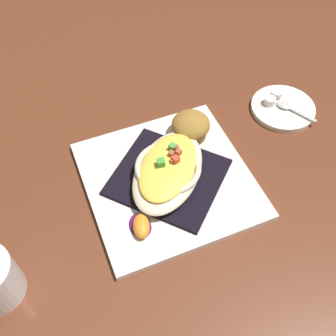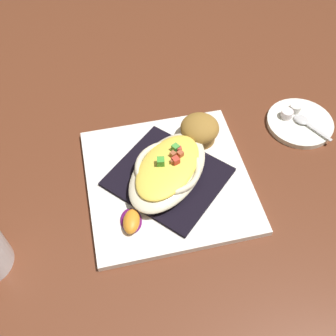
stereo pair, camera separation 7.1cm
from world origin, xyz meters
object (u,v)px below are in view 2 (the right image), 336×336
object	(u,v)px
creamer_saucer	(300,123)
creamer_cup_0	(295,108)
muffin	(200,130)
creamer_cup_1	(287,114)
square_plate	(168,180)
gratin_dish	(168,169)
orange_garnish	(131,221)
spoon	(303,121)

from	to	relation	value
creamer_saucer	creamer_cup_0	size ratio (longest dim) A/B	5.59
muffin	creamer_cup_1	bearing A→B (deg)	-169.00
square_plate	creamer_cup_1	bearing A→B (deg)	-154.51
gratin_dish	creamer_saucer	size ratio (longest dim) A/B	1.66
creamer_saucer	orange_garnish	bearing A→B (deg)	28.46
orange_garnish	creamer_cup_0	world-z (taller)	orange_garnish
orange_garnish	creamer_saucer	size ratio (longest dim) A/B	0.42
gratin_dish	square_plate	bearing A→B (deg)	52.14
square_plate	gratin_dish	bearing A→B (deg)	-127.86
creamer_saucer	creamer_cup_0	bearing A→B (deg)	-82.90
gratin_dish	creamer_cup_1	world-z (taller)	gratin_dish
creamer_saucer	gratin_dish	bearing A→B (deg)	20.75
muffin	spoon	distance (m)	0.22
creamer_saucer	creamer_cup_1	world-z (taller)	creamer_cup_1
creamer_cup_0	gratin_dish	bearing A→B (deg)	26.10
square_plate	creamer_saucer	world-z (taller)	square_plate
square_plate	orange_garnish	size ratio (longest dim) A/B	5.14
gratin_dish	spoon	bearing A→B (deg)	-160.31
square_plate	creamer_cup_1	xyz separation A→B (m)	(-0.26, -0.12, 0.01)
muffin	spoon	world-z (taller)	muffin
spoon	creamer_cup_0	world-z (taller)	creamer_cup_0
muffin	creamer_saucer	bearing A→B (deg)	-174.42
creamer_saucer	spoon	xyz separation A→B (m)	(-0.00, 0.00, 0.01)
square_plate	spoon	world-z (taller)	spoon
orange_garnish	creamer_cup_1	bearing A→B (deg)	-147.74
gratin_dish	spoon	world-z (taller)	gratin_dish
gratin_dish	creamer_cup_0	world-z (taller)	gratin_dish
creamer_cup_0	creamer_cup_1	bearing A→B (deg)	32.88
creamer_cup_1	spoon	bearing A→B (deg)	144.57
orange_garnish	square_plate	bearing A→B (deg)	-130.12
square_plate	orange_garnish	world-z (taller)	orange_garnish
spoon	muffin	bearing A→B (deg)	4.21
square_plate	creamer_cup_1	size ratio (longest dim) A/B	12.13
muffin	orange_garnish	xyz separation A→B (m)	(0.14, 0.17, -0.02)
creamer_saucer	creamer_cup_0	world-z (taller)	creamer_cup_0
creamer_saucer	creamer_cup_1	xyz separation A→B (m)	(0.03, -0.02, 0.01)
square_plate	orange_garnish	distance (m)	0.11
spoon	creamer_cup_1	world-z (taller)	creamer_cup_1
spoon	creamer_cup_1	bearing A→B (deg)	-35.43
spoon	creamer_saucer	bearing A→B (deg)	-57.12
muffin	creamer_saucer	distance (m)	0.22
gratin_dish	creamer_cup_0	size ratio (longest dim) A/B	9.26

